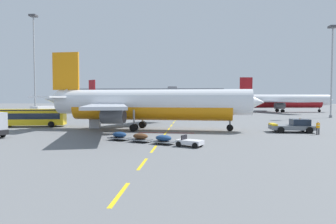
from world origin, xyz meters
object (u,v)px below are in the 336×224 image
(catering_truck, at_px, (46,113))
(uld_cargo_container, at_px, (95,123))
(airliner_mid_left, at_px, (284,101))
(pushback_tug, at_px, (294,126))
(airliner_foreground, at_px, (147,104))
(apron_light_mast_far, at_px, (332,60))
(airliner_far_center, at_px, (111,101))
(ground_crew_worker, at_px, (318,127))
(baggage_train, at_px, (152,138))
(apron_light_mast_near, at_px, (34,54))
(apron_shuttle_bus, at_px, (29,116))

(catering_truck, relative_size, uld_cargo_container, 4.18)
(airliner_mid_left, height_order, catering_truck, airliner_mid_left)
(pushback_tug, relative_size, airliner_mid_left, 0.18)
(airliner_foreground, height_order, apron_light_mast_far, apron_light_mast_far)
(airliner_foreground, distance_m, pushback_tug, 21.64)
(apron_light_mast_far, bearing_deg, airliner_far_center, 158.03)
(airliner_mid_left, relative_size, catering_truck, 4.64)
(airliner_foreground, distance_m, ground_crew_worker, 24.22)
(airliner_foreground, bearing_deg, catering_truck, 144.91)
(airliner_foreground, bearing_deg, uld_cargo_container, 168.02)
(pushback_tug, height_order, airliner_far_center, airliner_far_center)
(uld_cargo_container, bearing_deg, baggage_train, -53.65)
(catering_truck, distance_m, baggage_train, 41.89)
(baggage_train, distance_m, apron_light_mast_far, 61.32)
(pushback_tug, height_order, airliner_mid_left, airliner_mid_left)
(catering_truck, xyz_separation_m, baggage_train, (27.75, -31.36, -1.11))
(airliner_foreground, xyz_separation_m, baggage_train, (2.53, -13.65, -3.42))
(pushback_tug, distance_m, baggage_train, 22.25)
(apron_light_mast_near, bearing_deg, airliner_foreground, -41.83)
(uld_cargo_container, relative_size, apron_light_mast_far, 0.08)
(airliner_foreground, relative_size, uld_cargo_container, 19.72)
(apron_shuttle_bus, height_order, apron_light_mast_near, apron_light_mast_near)
(airliner_foreground, bearing_deg, apron_light_mast_near, 138.17)
(apron_light_mast_far, bearing_deg, airliner_foreground, -142.39)
(apron_light_mast_far, bearing_deg, catering_truck, -168.03)
(airliner_far_center, xyz_separation_m, apron_light_mast_near, (-13.70, -25.75, 12.75))
(uld_cargo_container, bearing_deg, airliner_foreground, -11.98)
(apron_shuttle_bus, height_order, ground_crew_worker, apron_shuttle_bus)
(airliner_mid_left, bearing_deg, apron_light_mast_near, -158.07)
(pushback_tug, bearing_deg, apron_light_mast_far, 59.27)
(baggage_train, xyz_separation_m, apron_light_mast_far, (38.78, 45.47, 13.74))
(airliner_foreground, distance_m, airliner_mid_left, 72.21)
(airliner_foreground, relative_size, baggage_train, 3.15)
(catering_truck, bearing_deg, apron_shuttle_bus, -73.55)
(airliner_mid_left, xyz_separation_m, apron_shuttle_bus, (-59.55, -57.82, -2.14))
(airliner_mid_left, distance_m, airliner_far_center, 60.08)
(baggage_train, bearing_deg, apron_light_mast_near, 129.85)
(ground_crew_worker, bearing_deg, baggage_train, -156.26)
(ground_crew_worker, bearing_deg, catering_truck, 155.69)
(apron_shuttle_bus, xyz_separation_m, ground_crew_worker, (44.57, -7.55, -0.72))
(airliner_foreground, xyz_separation_m, airliner_far_center, (-21.33, 57.10, -0.14))
(apron_shuttle_bus, distance_m, ground_crew_worker, 45.21)
(catering_truck, relative_size, ground_crew_worker, 4.12)
(airliner_far_center, bearing_deg, ground_crew_worker, -53.80)
(airliner_mid_left, xyz_separation_m, ground_crew_worker, (-14.98, -65.37, -2.86))
(airliner_mid_left, bearing_deg, pushback_tug, -105.39)
(ground_crew_worker, height_order, uld_cargo_container, ground_crew_worker)
(airliner_mid_left, distance_m, catering_truck, 77.17)
(pushback_tug, xyz_separation_m, ground_crew_worker, (2.30, -2.60, 0.13))
(airliner_far_center, distance_m, catering_truck, 39.63)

